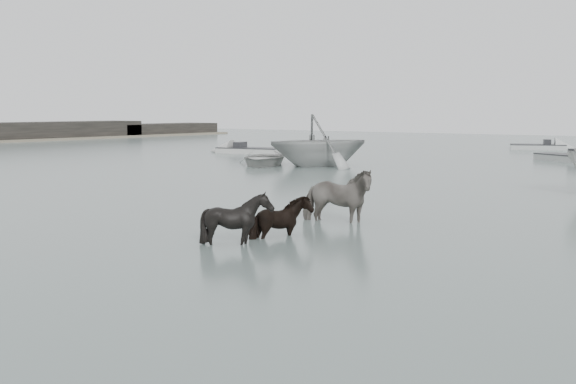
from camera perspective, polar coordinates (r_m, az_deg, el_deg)
The scene contains 9 objects.
ground at distance 16.81m, azimuth -3.50°, elevation -3.49°, with size 140.00×140.00×0.00m, color #505F5A.
pony_pinto at distance 18.69m, azimuth 3.85°, elevation 0.17°, with size 0.92×2.02×1.71m, color black.
pony_dark at distance 16.52m, azimuth -0.49°, elevation -1.40°, with size 1.28×1.09×1.29m, color black.
pony_black at distance 15.69m, azimuth -4.07°, elevation -1.63°, with size 1.13×1.27×1.40m, color black.
rowboat_lead at distance 37.99m, azimuth -1.95°, elevation 2.83°, with size 3.20×4.48×0.93m, color #B7B6B2.
rowboat_trail at distance 37.22m, azimuth 2.47°, elevation 4.20°, with size 4.60×5.33×2.81m, color #A7AAA7.
skiff_outer at distance 48.25m, azimuth -3.03°, elevation 3.51°, with size 6.12×1.60×0.75m, color #BAB9B5, non-canonical shape.
skiff_mid at distance 43.89m, azimuth 21.35°, elevation 2.77°, with size 5.59×1.60×0.75m, color #9B9D9B, non-canonical shape.
skiff_far at distance 55.92m, azimuth 19.13°, elevation 3.58°, with size 5.35×1.60×0.75m, color #B0B3B0, non-canonical shape.
Camera 1 is at (10.65, -12.67, 2.93)m, focal length 45.00 mm.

